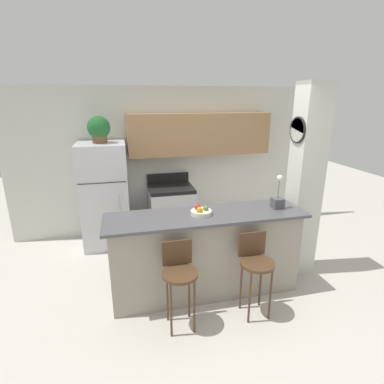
# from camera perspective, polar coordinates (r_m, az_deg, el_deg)

# --- Properties ---
(ground_plane) EXTENTS (14.00, 14.00, 0.00)m
(ground_plane) POSITION_cam_1_polar(r_m,az_deg,el_deg) (4.03, 2.51, -18.24)
(ground_plane) COLOR beige
(wall_back) EXTENTS (5.60, 0.38, 2.55)m
(wall_back) POSITION_cam_1_polar(r_m,az_deg,el_deg) (5.33, -1.56, 7.90)
(wall_back) COLOR silver
(wall_back) RESTS_ON ground_plane
(pillar_right) EXTENTS (0.38, 0.32, 2.55)m
(pillar_right) POSITION_cam_1_polar(r_m,az_deg,el_deg) (4.22, 20.70, 1.64)
(pillar_right) COLOR silver
(pillar_right) RESTS_ON ground_plane
(counter_bar) EXTENTS (2.38, 0.65, 1.05)m
(counter_bar) POSITION_cam_1_polar(r_m,az_deg,el_deg) (3.74, 2.62, -11.63)
(counter_bar) COLOR gray
(counter_bar) RESTS_ON ground_plane
(refrigerator) EXTENTS (0.74, 0.73, 1.69)m
(refrigerator) POSITION_cam_1_polar(r_m,az_deg,el_deg) (5.04, -16.26, -0.62)
(refrigerator) COLOR silver
(refrigerator) RESTS_ON ground_plane
(stove_range) EXTENTS (0.75, 0.67, 1.07)m
(stove_range) POSITION_cam_1_polar(r_m,az_deg,el_deg) (5.26, -3.96, -3.67)
(stove_range) COLOR silver
(stove_range) RESTS_ON ground_plane
(bar_stool_left) EXTENTS (0.37, 0.37, 0.94)m
(bar_stool_left) POSITION_cam_1_polar(r_m,az_deg,el_deg) (3.20, -2.42, -15.18)
(bar_stool_left) COLOR #4C331E
(bar_stool_left) RESTS_ON ground_plane
(bar_stool_right) EXTENTS (0.37, 0.37, 0.94)m
(bar_stool_right) POSITION_cam_1_polar(r_m,az_deg,el_deg) (3.43, 12.01, -13.10)
(bar_stool_right) COLOR #4C331E
(bar_stool_right) RESTS_ON ground_plane
(potted_plant_on_fridge) EXTENTS (0.34, 0.34, 0.41)m
(potted_plant_on_fridge) POSITION_cam_1_polar(r_m,az_deg,el_deg) (4.84, -17.33, 11.42)
(potted_plant_on_fridge) COLOR brown
(potted_plant_on_fridge) RESTS_ON refrigerator
(orchid_vase) EXTENTS (0.13, 0.13, 0.42)m
(orchid_vase) POSITION_cam_1_polar(r_m,az_deg,el_deg) (3.82, 16.02, -1.40)
(orchid_vase) COLOR #4C4C51
(orchid_vase) RESTS_ON counter_bar
(fruit_bowl) EXTENTS (0.24, 0.24, 0.11)m
(fruit_bowl) POSITION_cam_1_polar(r_m,az_deg,el_deg) (3.49, 1.72, -3.71)
(fruit_bowl) COLOR silver
(fruit_bowl) RESTS_ON counter_bar
(trash_bin) EXTENTS (0.28, 0.28, 0.38)m
(trash_bin) POSITION_cam_1_polar(r_m,az_deg,el_deg) (5.04, -8.98, -8.14)
(trash_bin) COLOR black
(trash_bin) RESTS_ON ground_plane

